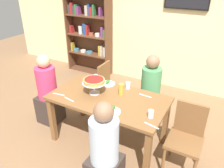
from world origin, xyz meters
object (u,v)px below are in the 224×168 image
object	(u,v)px
diner_head_west	(48,94)
deep_dish_pizza_stand	(94,82)
diner_near_right	(104,156)
cutlery_fork_near	(59,94)
diner_far_right	(150,95)
chair_head_east	(186,135)
water_glass_clear_spare	(128,85)
cutlery_knife_far	(152,126)
beer_glass_amber_tall	(121,89)
salad_plate_near_diner	(112,111)
water_glass_clear_near	(96,78)
chair_far_left	(110,86)
dining_table	(108,103)
water_glass_clear_far	(151,114)
cutlery_spare_fork	(69,99)
bookshelf	(89,25)
cutlery_fork_far	(89,79)
cutlery_knife_near	(145,96)
salad_plate_far_diner	(108,83)

from	to	relation	value
diner_head_west	deep_dish_pizza_stand	xyz separation A→B (m)	(0.87, 0.02, 0.42)
diner_near_right	cutlery_fork_near	size ratio (longest dim) A/B	6.39
diner_far_right	chair_head_east	size ratio (longest dim) A/B	1.32
diner_far_right	diner_head_west	bearing A→B (deg)	-62.08
water_glass_clear_spare	cutlery_knife_far	bearing A→B (deg)	-47.75
diner_head_west	chair_head_east	bearing A→B (deg)	1.80
diner_head_west	beer_glass_amber_tall	world-z (taller)	diner_head_west
salad_plate_near_diner	chair_head_east	bearing A→B (deg)	21.48
beer_glass_amber_tall	cutlery_knife_far	size ratio (longest dim) A/B	0.90
chair_head_east	cutlery_fork_near	world-z (taller)	chair_head_east
beer_glass_amber_tall	water_glass_clear_near	world-z (taller)	beer_glass_amber_tall
deep_dish_pizza_stand	beer_glass_amber_tall	distance (m)	0.37
chair_far_left	beer_glass_amber_tall	bearing A→B (deg)	41.11
dining_table	water_glass_clear_far	size ratio (longest dim) A/B	16.43
chair_head_east	water_glass_clear_near	size ratio (longest dim) A/B	7.69
chair_head_east	cutlery_spare_fork	xyz separation A→B (m)	(-1.46, -0.35, 0.26)
bookshelf	diner_near_right	world-z (taller)	bookshelf
bookshelf	cutlery_fork_near	world-z (taller)	bookshelf
water_glass_clear_near	cutlery_knife_far	world-z (taller)	water_glass_clear_near
cutlery_spare_fork	cutlery_fork_far	bearing A→B (deg)	111.35
diner_near_right	cutlery_knife_near	xyz separation A→B (m)	(0.06, 0.98, 0.25)
cutlery_spare_fork	water_glass_clear_near	bearing A→B (deg)	98.44
water_glass_clear_spare	cutlery_knife_near	distance (m)	0.31
water_glass_clear_near	cutlery_fork_near	xyz separation A→B (m)	(-0.23, -0.56, -0.05)
diner_near_right	cutlery_fork_far	bearing A→B (deg)	40.37
cutlery_knife_far	salad_plate_near_diner	bearing A→B (deg)	-170.63
water_glass_clear_spare	cutlery_spare_fork	bearing A→B (deg)	-130.14
bookshelf	cutlery_knife_far	size ratio (longest dim) A/B	12.29
diner_near_right	dining_table	bearing A→B (deg)	26.60
bookshelf	cutlery_spare_fork	bearing A→B (deg)	-61.88
salad_plate_near_diner	cutlery_fork_near	size ratio (longest dim) A/B	1.20
salad_plate_far_diner	water_glass_clear_near	xyz separation A→B (m)	(-0.20, -0.02, 0.04)
bookshelf	cutlery_fork_far	size ratio (longest dim) A/B	12.29
cutlery_fork_far	water_glass_clear_far	bearing A→B (deg)	163.87
beer_glass_amber_tall	water_glass_clear_near	distance (m)	0.53
diner_near_right	diner_far_right	bearing A→B (deg)	1.05
bookshelf	water_glass_clear_far	distance (m)	3.18
beer_glass_amber_tall	cutlery_knife_far	distance (m)	0.74
diner_far_right	salad_plate_near_diner	world-z (taller)	diner_far_right
diner_far_right	cutlery_knife_far	xyz separation A→B (m)	(0.38, -1.03, 0.25)
salad_plate_far_diner	cutlery_fork_far	bearing A→B (deg)	178.14
chair_head_east	water_glass_clear_far	bearing A→B (deg)	27.97
dining_table	cutlery_fork_far	size ratio (longest dim) A/B	8.56
deep_dish_pizza_stand	cutlery_knife_near	world-z (taller)	deep_dish_pizza_stand
water_glass_clear_near	water_glass_clear_spare	world-z (taller)	water_glass_clear_near
water_glass_clear_near	diner_far_right	bearing A→B (deg)	30.74
chair_far_left	cutlery_spare_fork	xyz separation A→B (m)	(-0.04, -1.00, 0.26)
diner_far_right	cutlery_fork_near	size ratio (longest dim) A/B	6.39
diner_head_west	cutlery_knife_near	bearing A→B (deg)	10.80
diner_near_right	deep_dish_pizza_stand	distance (m)	1.01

